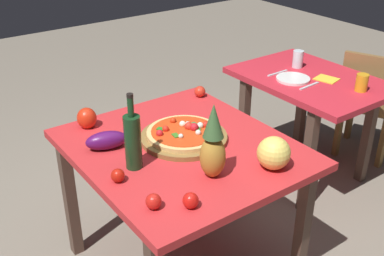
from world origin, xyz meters
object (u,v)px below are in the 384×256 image
at_px(dining_chair, 369,99).
at_px(tomato_by_bottle, 200,91).
at_px(background_table, 309,94).
at_px(pizza, 184,132).
at_px(tomato_at_corner, 118,175).
at_px(napkin_folded, 327,79).
at_px(drinking_glass_juice, 362,83).
at_px(dinner_plate, 293,79).
at_px(pineapple_left, 213,145).
at_px(tomato_near_board, 191,200).
at_px(melon, 274,153).
at_px(tomato_beside_pepper, 153,201).
at_px(knife_utensil, 309,86).
at_px(pizza_board, 184,137).
at_px(wine_bottle, 133,140).
at_px(bell_pepper, 87,118).
at_px(fork_utensil, 278,73).
at_px(eggplant, 106,140).
at_px(display_table, 182,162).
at_px(drinking_glass_water, 298,59).

height_order(dining_chair, tomato_by_bottle, dining_chair).
distance_m(background_table, dining_chair, 0.61).
height_order(pizza, tomato_at_corner, pizza).
bearing_deg(dining_chair, napkin_folded, 67.84).
relative_size(drinking_glass_juice, dinner_plate, 0.49).
height_order(pineapple_left, tomato_near_board, pineapple_left).
bearing_deg(melon, tomato_by_bottle, 165.77).
height_order(tomato_beside_pepper, tomato_at_corner, tomato_beside_pepper).
height_order(pineapple_left, knife_utensil, pineapple_left).
xyz_separation_m(pizza_board, pineapple_left, (0.34, -0.09, 0.14)).
xyz_separation_m(wine_bottle, bell_pepper, (-0.49, -0.00, -0.09)).
bearing_deg(drinking_glass_juice, tomato_beside_pepper, -81.10).
xyz_separation_m(pineapple_left, fork_utensil, (-0.73, 1.13, -0.15)).
xyz_separation_m(background_table, pizza_board, (0.20, -1.18, 0.14)).
xyz_separation_m(eggplant, napkin_folded, (0.03, 1.58, -0.04)).
relative_size(display_table, fork_utensil, 6.20).
height_order(melon, bell_pepper, melon).
distance_m(display_table, eggplant, 0.39).
distance_m(dining_chair, napkin_folded, 0.60).
relative_size(bell_pepper, drinking_glass_water, 0.95).
xyz_separation_m(dining_chair, wine_bottle, (0.19, -2.09, 0.42)).
relative_size(pineapple_left, drinking_glass_juice, 3.21).
bearing_deg(napkin_folded, display_table, -82.68).
xyz_separation_m(drinking_glass_juice, drinking_glass_water, (-0.53, -0.00, 0.01)).
height_order(pizza_board, dinner_plate, pizza_board).
bearing_deg(tomato_by_bottle, melon, -14.23).
bearing_deg(pineapple_left, drinking_glass_water, 118.99).
bearing_deg(napkin_folded, wine_bottle, -82.78).
relative_size(background_table, tomato_beside_pepper, 15.37).
bearing_deg(napkin_folded, drinking_glass_water, 176.21).
distance_m(dining_chair, pineapple_left, 1.95).
bearing_deg(dining_chair, fork_utensil, 47.75).
height_order(pizza_board, eggplant, eggplant).
xyz_separation_m(wine_bottle, tomato_near_board, (0.39, 0.03, -0.10)).
xyz_separation_m(wine_bottle, fork_utensil, (-0.46, 1.37, -0.13)).
xyz_separation_m(drinking_glass_juice, fork_utensil, (-0.51, -0.20, -0.05)).
xyz_separation_m(bell_pepper, napkin_folded, (0.29, 1.56, -0.05)).
height_order(dining_chair, eggplant, eggplant).
bearing_deg(fork_utensil, drinking_glass_juice, 20.97).
distance_m(eggplant, tomato_at_corner, 0.30).
distance_m(dining_chair, fork_utensil, 0.82).
relative_size(display_table, drinking_glass_water, 9.40).
height_order(dining_chair, tomato_near_board, dining_chair).
height_order(pizza, drinking_glass_juice, drinking_glass_juice).
xyz_separation_m(tomato_by_bottle, napkin_folded, (0.26, 0.84, -0.03)).
distance_m(wine_bottle, drinking_glass_juice, 1.58).
xyz_separation_m(tomato_at_corner, drinking_glass_juice, (-0.01, 1.69, 0.02)).
bearing_deg(display_table, bell_pepper, -147.48).
bearing_deg(drinking_glass_juice, display_table, -93.81).
relative_size(drinking_glass_juice, knife_utensil, 0.60).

